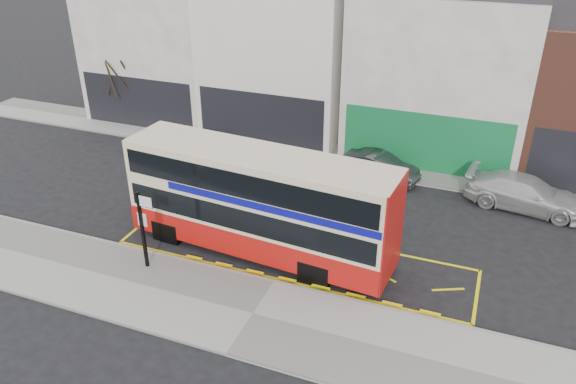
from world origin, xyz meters
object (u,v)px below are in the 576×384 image
at_px(bus_stop_post, 143,223).
at_px(street_tree_right, 494,106).
at_px(street_tree_left, 119,66).
at_px(car_grey, 380,166).
at_px(car_white, 525,193).
at_px(double_decker_bus, 260,202).
at_px(car_silver, 204,146).

xyz_separation_m(bus_stop_post, street_tree_right, (11.21, 13.72, 1.45)).
bearing_deg(street_tree_right, street_tree_left, -176.93).
bearing_deg(street_tree_right, car_grey, -148.98).
bearing_deg(street_tree_left, car_white, -5.80).
distance_m(double_decker_bus, car_white, 12.40).
relative_size(car_white, street_tree_left, 0.96).
distance_m(bus_stop_post, street_tree_right, 17.78).
distance_m(car_silver, car_white, 16.31).
bearing_deg(bus_stop_post, car_silver, 108.86).
relative_size(double_decker_bus, street_tree_left, 2.00).
distance_m(car_silver, street_tree_right, 15.05).
relative_size(double_decker_bus, car_silver, 2.90).
xyz_separation_m(double_decker_bus, bus_stop_post, (-3.48, -2.69, -0.20)).
distance_m(car_grey, street_tree_right, 6.29).
bearing_deg(street_tree_left, street_tree_right, 3.07).
height_order(car_white, street_tree_left, street_tree_left).
bearing_deg(double_decker_bus, street_tree_left, 148.37).
bearing_deg(double_decker_bus, car_grey, 75.05).
xyz_separation_m(car_silver, street_tree_left, (-6.82, 2.55, 3.05)).
distance_m(double_decker_bus, bus_stop_post, 4.41).
bearing_deg(car_silver, street_tree_right, -66.10).
xyz_separation_m(double_decker_bus, car_grey, (2.92, 8.13, -1.59)).
bearing_deg(double_decker_bus, street_tree_right, 59.77).
xyz_separation_m(bus_stop_post, car_silver, (-3.10, 10.03, -1.41)).
bearing_deg(double_decker_bus, car_silver, 136.68).
bearing_deg(street_tree_left, double_decker_bus, -36.43).
height_order(car_silver, street_tree_left, street_tree_left).
relative_size(bus_stop_post, car_silver, 0.85).
xyz_separation_m(bus_stop_post, car_grey, (6.40, 10.83, -1.39)).
height_order(double_decker_bus, street_tree_right, street_tree_right).
xyz_separation_m(double_decker_bus, street_tree_left, (-13.40, 9.89, 1.45)).
bearing_deg(car_silver, street_tree_left, 78.95).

